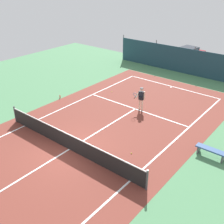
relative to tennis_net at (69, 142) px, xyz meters
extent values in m
plane|color=#4C8456|center=(0.00, 0.00, -0.51)|extent=(36.00, 36.00, 0.00)
cube|color=brown|center=(0.00, 0.00, -0.51)|extent=(11.02, 26.60, 0.01)
cube|color=white|center=(0.00, 11.90, -0.50)|extent=(8.22, 0.10, 0.01)
cube|color=white|center=(-4.11, 0.00, -0.50)|extent=(0.10, 23.80, 0.01)
cube|color=white|center=(4.11, 0.00, -0.50)|extent=(0.10, 23.80, 0.01)
cube|color=white|center=(0.00, 6.40, -0.50)|extent=(8.22, 0.10, 0.01)
cube|color=white|center=(0.00, 0.00, -0.50)|extent=(0.10, 12.80, 0.01)
cube|color=white|center=(0.00, 11.75, -0.50)|extent=(0.10, 0.30, 0.01)
cube|color=black|center=(0.00, 0.00, -0.04)|extent=(9.92, 0.03, 0.95)
cube|color=white|center=(0.00, 0.00, 0.46)|extent=(9.92, 0.04, 0.05)
cylinder|color=#47474C|center=(-5.01, 0.00, 0.04)|extent=(0.10, 0.10, 1.10)
cylinder|color=#47474C|center=(5.01, 0.00, 0.04)|extent=(0.10, 0.10, 1.10)
cube|color=#1E3D4C|center=(0.00, 15.72, 0.69)|extent=(16.22, 0.06, 2.40)
cylinder|color=#595B60|center=(-8.11, 15.78, 0.84)|extent=(0.08, 0.08, 2.70)
cylinder|color=#595B60|center=(-4.05, 15.78, 0.84)|extent=(0.08, 0.08, 2.70)
cylinder|color=#595B60|center=(0.00, 15.78, 0.84)|extent=(0.08, 0.08, 2.70)
cube|color=#234C1E|center=(0.00, 16.32, 0.04)|extent=(14.60, 0.70, 1.10)
cylinder|color=beige|center=(0.42, 6.61, -0.10)|extent=(0.12, 0.12, 0.82)
cylinder|color=beige|center=(0.22, 6.59, -0.10)|extent=(0.12, 0.12, 0.82)
cylinder|color=black|center=(0.32, 6.60, 0.39)|extent=(0.40, 0.40, 0.22)
cube|color=#1E232D|center=(0.32, 6.60, 0.59)|extent=(0.38, 0.24, 0.56)
sphere|color=beige|center=(0.32, 6.60, 1.02)|extent=(0.22, 0.22, 0.22)
cylinder|color=black|center=(0.32, 6.60, 1.11)|extent=(0.23, 0.23, 0.04)
cylinder|color=beige|center=(0.55, 6.62, 0.62)|extent=(0.09, 0.09, 0.58)
cylinder|color=beige|center=(0.10, 6.46, 0.62)|extent=(0.15, 0.53, 0.41)
cylinder|color=black|center=(0.08, 6.15, 0.51)|extent=(0.06, 0.28, 0.13)
torus|color=teal|center=(0.08, 6.15, 0.73)|extent=(0.32, 0.16, 0.29)
sphere|color=#CCDB33|center=(-3.25, 7.75, -0.48)|extent=(0.07, 0.07, 0.07)
sphere|color=#CCDB33|center=(2.91, 1.80, -0.48)|extent=(0.07, 0.07, 0.07)
cube|color=maroon|center=(-2.02, 18.94, 0.21)|extent=(2.36, 4.41, 0.80)
cube|color=#2D333D|center=(-2.02, 18.94, 0.89)|extent=(1.78, 2.08, 0.56)
cylinder|color=black|center=(-2.73, 20.35, -0.19)|extent=(0.31, 0.66, 0.64)
cylinder|color=black|center=(-0.95, 20.11, -0.19)|extent=(0.31, 0.66, 0.64)
cylinder|color=black|center=(-3.09, 17.78, -0.19)|extent=(0.31, 0.66, 0.64)
cylinder|color=black|center=(-1.31, 17.53, -0.19)|extent=(0.31, 0.66, 0.64)
cube|color=#335184|center=(6.31, 4.21, -0.06)|extent=(1.60, 0.40, 0.08)
cube|color=#4C4C51|center=(5.66, 4.21, -0.29)|extent=(0.08, 0.36, 0.45)
cube|color=#4C4C51|center=(6.96, 4.21, -0.29)|extent=(0.08, 0.36, 0.45)
cylinder|color=#D84C38|center=(-5.62, 4.31, -0.39)|extent=(0.08, 0.08, 0.24)
camera|label=1|loc=(9.76, -8.35, 8.29)|focal=44.29mm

